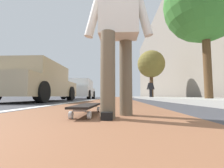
% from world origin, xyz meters
% --- Properties ---
extents(ground_plane, '(80.00, 80.00, 0.00)m').
position_xyz_m(ground_plane, '(10.00, 0.00, 0.00)').
color(ground_plane, '#38383D').
extents(bike_lane_paint, '(56.00, 2.17, 0.00)m').
position_xyz_m(bike_lane_paint, '(24.00, 0.00, 0.00)').
color(bike_lane_paint, brown).
rests_on(bike_lane_paint, ground).
extents(lane_stripe_white, '(52.00, 0.16, 0.01)m').
position_xyz_m(lane_stripe_white, '(20.00, 1.24, 0.00)').
color(lane_stripe_white, silver).
rests_on(lane_stripe_white, ground).
extents(sidewalk_curb, '(52.00, 3.20, 0.14)m').
position_xyz_m(sidewalk_curb, '(18.00, -3.64, 0.07)').
color(sidewalk_curb, '#9E9B93').
rests_on(sidewalk_curb, ground).
extents(building_facade, '(40.00, 1.20, 13.34)m').
position_xyz_m(building_facade, '(22.00, -6.84, 6.67)').
color(building_facade, gray).
rests_on(building_facade, ground).
extents(skateboard, '(0.84, 0.20, 0.11)m').
position_xyz_m(skateboard, '(1.16, 0.02, 0.09)').
color(skateboard, white).
rests_on(skateboard, ground).
extents(skater_person, '(0.46, 0.72, 1.64)m').
position_xyz_m(skater_person, '(1.01, -0.33, 0.94)').
color(skater_person, brown).
rests_on(skater_person, ground).
extents(parked_car_near, '(4.37, 1.84, 1.50)m').
position_xyz_m(parked_car_near, '(5.37, 2.83, 0.73)').
color(parked_car_near, tan).
rests_on(parked_car_near, ground).
extents(parked_car_mid, '(4.24, 2.12, 1.48)m').
position_xyz_m(parked_car_mid, '(11.21, 2.72, 0.71)').
color(parked_car_mid, silver).
rests_on(parked_car_mid, ground).
extents(traffic_light, '(0.33, 0.28, 4.41)m').
position_xyz_m(traffic_light, '(19.45, 1.64, 3.04)').
color(traffic_light, '#2D2D2D').
rests_on(traffic_light, ground).
extents(street_tree_near, '(2.66, 2.66, 4.71)m').
position_xyz_m(street_tree_near, '(4.55, -3.24, 3.37)').
color(street_tree_near, brown).
rests_on(street_tree_near, ground).
extents(street_tree_mid, '(2.45, 2.45, 4.35)m').
position_xyz_m(street_tree_mid, '(13.20, -3.24, 3.10)').
color(street_tree_mid, brown).
rests_on(street_tree_mid, ground).
extents(pedestrian_distant, '(0.44, 0.68, 1.56)m').
position_xyz_m(pedestrian_distant, '(12.65, -3.05, 0.89)').
color(pedestrian_distant, black).
rests_on(pedestrian_distant, ground).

